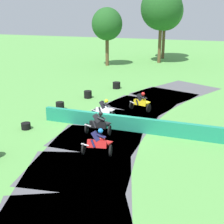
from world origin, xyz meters
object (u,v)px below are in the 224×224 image
at_px(motorcycle_lead_yellow, 141,102).
at_px(tire_stack_mid_b, 60,106).
at_px(tire_stack_far, 26,126).
at_px(motorcycle_fourth_red, 99,143).
at_px(motorcycle_chase_white, 105,110).
at_px(tire_stack_near, 116,85).
at_px(tire_stack_mid_a, 88,94).
at_px(motorcycle_trailing_black, 99,124).

xyz_separation_m(motorcycle_lead_yellow, tire_stack_mid_b, (-5.66, -1.83, -0.36)).
distance_m(tire_stack_mid_b, tire_stack_far, 4.11).
distance_m(motorcycle_fourth_red, tire_stack_mid_b, 7.95).
height_order(motorcycle_chase_white, tire_stack_near, motorcycle_chase_white).
height_order(motorcycle_fourth_red, tire_stack_mid_a, motorcycle_fourth_red).
bearing_deg(tire_stack_far, tire_stack_mid_a, 84.20).
distance_m(motorcycle_fourth_red, tire_stack_near, 13.82).
height_order(motorcycle_fourth_red, tire_stack_far, motorcycle_fourth_red).
height_order(tire_stack_near, tire_stack_far, tire_stack_near).
distance_m(motorcycle_chase_white, tire_stack_far, 5.19).
xyz_separation_m(motorcycle_trailing_black, tire_stack_mid_a, (-3.79, 7.00, -0.36)).
distance_m(motorcycle_fourth_red, tire_stack_far, 5.81).
xyz_separation_m(motorcycle_fourth_red, tire_stack_mid_b, (-5.37, 5.85, -0.33)).
height_order(motorcycle_lead_yellow, tire_stack_near, motorcycle_lead_yellow).
relative_size(motorcycle_fourth_red, tire_stack_near, 2.37).
bearing_deg(motorcycle_trailing_black, motorcycle_chase_white, 104.14).
xyz_separation_m(motorcycle_lead_yellow, tire_stack_near, (-3.81, 5.69, -0.36)).
xyz_separation_m(motorcycle_trailing_black, tire_stack_near, (-2.57, 10.86, -0.36)).
relative_size(motorcycle_lead_yellow, tire_stack_mid_a, 2.66).
height_order(tire_stack_near, tire_stack_mid_b, same).
xyz_separation_m(tire_stack_near, tire_stack_mid_a, (-1.22, -3.86, 0.00)).
bearing_deg(tire_stack_mid_a, motorcycle_lead_yellow, -19.97).
height_order(motorcycle_chase_white, motorcycle_trailing_black, motorcycle_trailing_black).
height_order(motorcycle_fourth_red, tire_stack_mid_b, motorcycle_fourth_red).
relative_size(motorcycle_lead_yellow, tire_stack_far, 3.00).
bearing_deg(tire_stack_mid_b, motorcycle_fourth_red, -47.46).
bearing_deg(tire_stack_near, motorcycle_chase_white, -76.97).
bearing_deg(motorcycle_lead_yellow, tire_stack_far, -134.45).
distance_m(tire_stack_near, tire_stack_mid_a, 4.05).
distance_m(tire_stack_near, tire_stack_far, 11.79).
relative_size(tire_stack_mid_b, tire_stack_far, 1.07).
distance_m(motorcycle_trailing_black, tire_stack_near, 11.17).
height_order(motorcycle_chase_white, tire_stack_far, motorcycle_chase_white).
relative_size(motorcycle_trailing_black, tire_stack_far, 2.94).
distance_m(motorcycle_lead_yellow, tire_stack_far, 8.32).
bearing_deg(motorcycle_fourth_red, tire_stack_mid_b, 132.54).
relative_size(motorcycle_trailing_black, tire_stack_mid_b, 2.76).
distance_m(motorcycle_lead_yellow, motorcycle_chase_white, 3.19).
bearing_deg(motorcycle_fourth_red, tire_stack_mid_a, 116.50).
height_order(tire_stack_near, tire_stack_mid_a, same).
bearing_deg(motorcycle_lead_yellow, motorcycle_chase_white, -126.61).
bearing_deg(tire_stack_near, motorcycle_trailing_black, -76.70).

